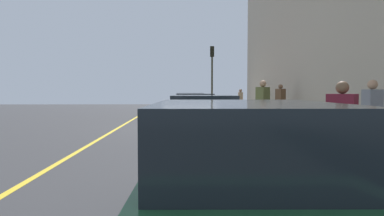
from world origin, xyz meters
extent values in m
plane|color=#333335|center=(0.00, 0.00, 0.00)|extent=(56.00, 56.00, 0.00)
cube|color=gray|center=(0.00, -3.30, 0.07)|extent=(28.00, 4.60, 0.15)
cube|color=gold|center=(0.00, 3.20, 0.00)|extent=(28.00, 0.14, 0.01)
cube|color=white|center=(0.30, -0.70, 0.11)|extent=(7.21, 0.56, 0.22)
cylinder|color=black|center=(-10.92, 0.66, 0.32)|extent=(0.65, 0.24, 0.64)
cylinder|color=black|center=(-10.96, -1.02, 0.32)|extent=(0.65, 0.24, 0.64)
cube|color=#1E512D|center=(-12.30, -0.14, 0.59)|extent=(4.43, 1.92, 0.64)
cube|color=black|center=(-12.52, -0.14, 1.21)|extent=(2.32, 1.66, 0.60)
cylinder|color=black|center=(-4.95, 0.64, 0.32)|extent=(0.65, 0.24, 0.64)
cylinder|color=black|center=(-5.01, -1.04, 0.32)|extent=(0.65, 0.24, 0.64)
cylinder|color=black|center=(-7.70, 0.73, 0.32)|extent=(0.65, 0.24, 0.64)
cylinder|color=black|center=(-7.75, -0.95, 0.32)|extent=(0.65, 0.24, 0.64)
cube|color=white|center=(-6.35, -0.16, 0.59)|extent=(4.48, 1.94, 0.64)
cube|color=black|center=(-6.57, -0.15, 1.21)|extent=(2.35, 1.67, 0.60)
cylinder|color=black|center=(1.59, 0.74, 0.32)|extent=(0.65, 0.24, 0.64)
cylinder|color=black|center=(1.64, -0.94, 0.32)|extent=(0.65, 0.24, 0.64)
cylinder|color=black|center=(-1.29, 0.66, 0.32)|extent=(0.65, 0.24, 0.64)
cylinder|color=black|center=(-1.24, -1.02, 0.32)|extent=(0.65, 0.24, 0.64)
cube|color=#B7BABF|center=(0.18, -0.14, 0.59)|extent=(4.70, 1.93, 0.64)
cube|color=black|center=(-0.06, -0.15, 1.21)|extent=(2.46, 1.67, 0.60)
cylinder|color=black|center=(7.48, 0.63, 0.32)|extent=(0.65, 0.24, 0.64)
cylinder|color=black|center=(7.43, -1.05, 0.32)|extent=(0.65, 0.24, 0.64)
cylinder|color=black|center=(4.70, 0.72, 0.32)|extent=(0.65, 0.24, 0.64)
cylinder|color=black|center=(4.65, -0.96, 0.32)|extent=(0.65, 0.24, 0.64)
cube|color=maroon|center=(6.07, -0.16, 0.59)|extent=(4.53, 1.94, 0.64)
cube|color=black|center=(5.84, -0.16, 1.21)|extent=(2.38, 1.67, 0.60)
cylinder|color=black|center=(-7.83, -4.16, 0.56)|extent=(0.19, 0.19, 0.81)
cylinder|color=black|center=(-7.80, -3.77, 0.56)|extent=(0.19, 0.19, 0.81)
cube|color=slate|center=(-7.81, -3.96, 1.31)|extent=(0.49, 0.33, 0.69)
sphere|color=tan|center=(-7.81, -3.96, 1.77)|extent=(0.23, 0.23, 0.23)
cylinder|color=black|center=(-9.88, -2.35, 0.53)|extent=(0.18, 0.18, 0.77)
cylinder|color=black|center=(-10.14, -2.11, 0.53)|extent=(0.18, 0.18, 0.77)
cube|color=maroon|center=(-10.01, -2.23, 1.24)|extent=(0.50, 0.51, 0.65)
sphere|color=brown|center=(-10.01, -2.23, 1.68)|extent=(0.21, 0.21, 0.21)
cylinder|color=black|center=(7.45, -3.38, 0.53)|extent=(0.18, 0.18, 0.76)
cylinder|color=black|center=(7.43, -3.73, 0.53)|extent=(0.18, 0.18, 0.76)
cube|color=tan|center=(7.44, -3.56, 1.24)|extent=(0.45, 0.30, 0.65)
sphere|color=tan|center=(7.44, -3.56, 1.67)|extent=(0.21, 0.21, 0.21)
cylinder|color=black|center=(-3.17, -2.35, 0.59)|extent=(0.20, 0.20, 0.87)
cylinder|color=black|center=(-3.44, -2.65, 0.59)|extent=(0.20, 0.20, 0.87)
cube|color=brown|center=(-3.31, -2.50, 1.40)|extent=(0.59, 0.57, 0.74)
sphere|color=tan|center=(-3.31, -2.50, 1.89)|extent=(0.24, 0.24, 0.24)
cylinder|color=black|center=(2.36, -4.95, 0.58)|extent=(0.20, 0.20, 0.86)
cylinder|color=black|center=(2.22, -4.57, 0.58)|extent=(0.20, 0.20, 0.86)
cube|color=brown|center=(2.29, -4.76, 1.38)|extent=(0.57, 0.46, 0.73)
sphere|color=brown|center=(2.29, -4.76, 1.86)|extent=(0.24, 0.24, 0.24)
cylinder|color=#2D2D19|center=(8.01, -1.69, 2.06)|extent=(0.12, 0.12, 3.81)
cube|color=black|center=(8.01, -1.69, 4.31)|extent=(0.26, 0.26, 0.70)
sphere|color=red|center=(8.16, -1.69, 4.52)|extent=(0.14, 0.14, 0.14)
sphere|color=orange|center=(8.16, -1.69, 4.30)|extent=(0.14, 0.14, 0.14)
sphere|color=green|center=(8.16, -1.69, 4.08)|extent=(0.14, 0.14, 0.14)
cube|color=#191E38|center=(-10.48, -2.37, 0.43)|extent=(0.34, 0.22, 0.55)
cylinder|color=#4C4C4C|center=(-10.48, -2.37, 0.88)|extent=(0.03, 0.03, 0.36)
camera|label=1|loc=(-15.67, 0.44, 1.61)|focal=32.54mm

